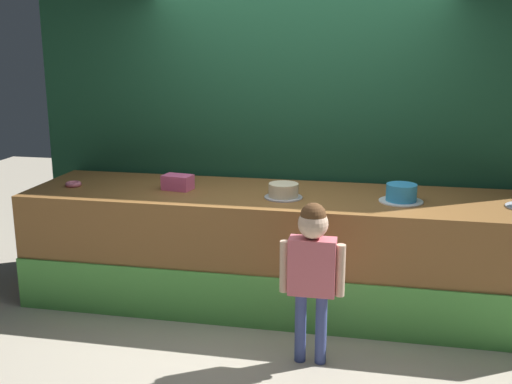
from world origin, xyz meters
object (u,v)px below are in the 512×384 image
(pink_box, at_px, (178,182))
(cake_left, at_px, (283,191))
(child_figure, at_px, (312,261))
(cake_center, at_px, (401,194))
(donut, at_px, (73,184))

(pink_box, height_order, cake_left, pink_box)
(child_figure, bearing_deg, cake_center, 56.38)
(cake_center, bearing_deg, donut, -179.39)
(cake_center, bearing_deg, cake_left, -176.28)
(pink_box, height_order, cake_center, cake_center)
(donut, relative_size, cake_center, 0.39)
(donut, distance_m, cake_center, 2.67)
(donut, bearing_deg, cake_left, -0.95)
(pink_box, bearing_deg, cake_center, -1.37)
(pink_box, xyz_separation_m, donut, (-0.89, -0.07, -0.04))
(donut, xyz_separation_m, cake_center, (2.67, 0.03, 0.04))
(pink_box, bearing_deg, child_figure, -36.62)
(cake_left, distance_m, cake_center, 0.89)
(pink_box, bearing_deg, donut, -175.44)
(cake_left, bearing_deg, child_figure, -68.15)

